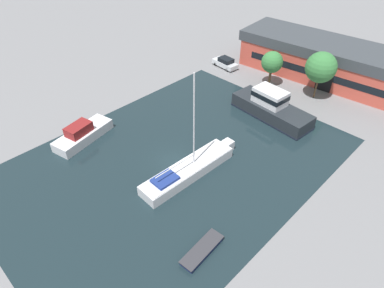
# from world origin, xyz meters

# --- Properties ---
(ground_plane) EXTENTS (440.00, 440.00, 0.00)m
(ground_plane) POSITION_xyz_m (0.00, 0.00, 0.00)
(ground_plane) COLOR slate
(water_canal) EXTENTS (27.82, 38.67, 0.01)m
(water_canal) POSITION_xyz_m (0.00, 0.00, 0.00)
(water_canal) COLOR #19282D
(water_canal) RESTS_ON ground
(warehouse_building) EXTENTS (31.41, 11.62, 5.80)m
(warehouse_building) POSITION_xyz_m (3.62, 31.36, 2.94)
(warehouse_building) COLOR #C64C3D
(warehouse_building) RESTS_ON ground
(quay_tree_near_building) EXTENTS (4.33, 4.33, 6.93)m
(quay_tree_near_building) POSITION_xyz_m (4.10, 24.41, 4.75)
(quay_tree_near_building) COLOR brown
(quay_tree_near_building) RESTS_ON ground
(quay_tree_by_water) EXTENTS (3.24, 3.24, 5.40)m
(quay_tree_by_water) POSITION_xyz_m (-2.85, 22.99, 3.75)
(quay_tree_by_water) COLOR brown
(quay_tree_by_water) RESTS_ON ground
(parked_car) EXTENTS (4.76, 2.35, 1.69)m
(parked_car) POSITION_xyz_m (-11.71, 22.90, 0.84)
(parked_car) COLOR silver
(parked_car) RESTS_ON ground
(sailboat_moored) EXTENTS (3.03, 12.88, 11.94)m
(sailboat_moored) POSITION_xyz_m (2.61, -0.23, 0.71)
(sailboat_moored) COLOR silver
(sailboat_moored) RESTS_ON water_canal
(motor_cruiser) EXTENTS (11.58, 4.79, 3.83)m
(motor_cruiser) POSITION_xyz_m (2.35, 15.64, 1.39)
(motor_cruiser) COLOR #23282D
(motor_cruiser) RESTS_ON water_canal
(small_dinghy) EXTENTS (1.77, 4.67, 0.48)m
(small_dinghy) POSITION_xyz_m (10.38, -6.45, 0.25)
(small_dinghy) COLOR #19234C
(small_dinghy) RESTS_ON water_canal
(cabin_boat) EXTENTS (4.21, 8.08, 2.40)m
(cabin_boat) POSITION_xyz_m (-11.10, -4.97, 0.88)
(cabin_boat) COLOR silver
(cabin_boat) RESTS_ON water_canal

